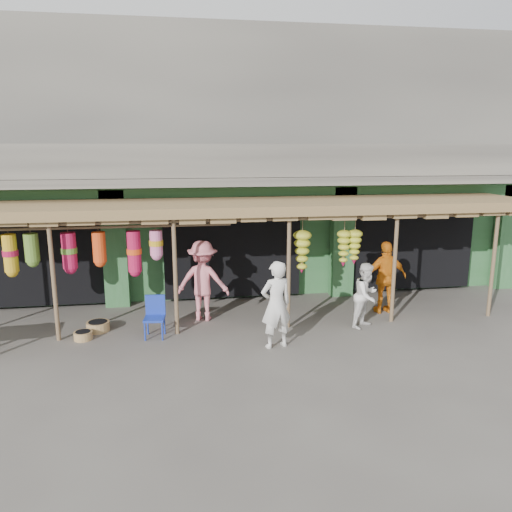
{
  "coord_description": "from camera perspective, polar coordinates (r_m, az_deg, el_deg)",
  "views": [
    {
      "loc": [
        -1.42,
        -10.74,
        4.05
      ],
      "look_at": [
        0.45,
        1.0,
        1.42
      ],
      "focal_mm": 35.0,
      "sensor_mm": 36.0,
      "label": 1
    }
  ],
  "objects": [
    {
      "name": "ground",
      "position": [
        11.56,
        -1.45,
        -8.05
      ],
      "size": [
        80.0,
        80.0,
        0.0
      ],
      "primitive_type": "plane",
      "color": "#514C47",
      "rests_on": "ground"
    },
    {
      "name": "person_front",
      "position": [
        10.15,
        2.31,
        -5.59
      ],
      "size": [
        0.75,
        0.59,
        1.82
      ],
      "primitive_type": "imported",
      "rotation": [
        0.0,
        0.0,
        3.4
      ],
      "color": "silver",
      "rests_on": "ground"
    },
    {
      "name": "basket_right",
      "position": [
        11.4,
        -19.15,
        -8.59
      ],
      "size": [
        0.42,
        0.42,
        0.18
      ],
      "primitive_type": "cylinder",
      "rotation": [
        0.0,
        0.0,
        -0.09
      ],
      "color": "olive",
      "rests_on": "ground"
    },
    {
      "name": "person_right",
      "position": [
        11.58,
        12.51,
        -4.42
      ],
      "size": [
        0.92,
        0.89,
        1.5
      ],
      "primitive_type": "imported",
      "rotation": [
        0.0,
        0.0,
        0.67
      ],
      "color": "white",
      "rests_on": "ground"
    },
    {
      "name": "person_shopper",
      "position": [
        11.8,
        -6.09,
        -2.83
      ],
      "size": [
        1.37,
        1.0,
        1.9
      ],
      "primitive_type": "imported",
      "rotation": [
        0.0,
        0.0,
        2.88
      ],
      "color": "#E37884",
      "rests_on": "ground"
    },
    {
      "name": "awning",
      "position": [
        11.71,
        -2.56,
        5.22
      ],
      "size": [
        14.0,
        2.7,
        2.79
      ],
      "color": "brown",
      "rests_on": "ground"
    },
    {
      "name": "basket_left",
      "position": [
        11.8,
        -17.61,
        -7.68
      ],
      "size": [
        0.59,
        0.59,
        0.21
      ],
      "primitive_type": "cylinder",
      "rotation": [
        0.0,
        0.0,
        -0.18
      ],
      "color": "olive",
      "rests_on": "ground"
    },
    {
      "name": "building",
      "position": [
        15.68,
        -3.92,
        9.94
      ],
      "size": [
        16.4,
        6.8,
        7.0
      ],
      "color": "gray",
      "rests_on": "ground"
    },
    {
      "name": "person_vendor",
      "position": [
        12.65,
        14.62,
        -2.38
      ],
      "size": [
        1.07,
        0.48,
        1.79
      ],
      "primitive_type": "imported",
      "rotation": [
        0.0,
        0.0,
        3.18
      ],
      "color": "orange",
      "rests_on": "ground"
    },
    {
      "name": "blue_chair",
      "position": [
        11.06,
        -11.49,
        -6.51
      ],
      "size": [
        0.47,
        0.48,
        0.9
      ],
      "rotation": [
        0.0,
        0.0,
        -0.11
      ],
      "color": "#1931A5",
      "rests_on": "ground"
    }
  ]
}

